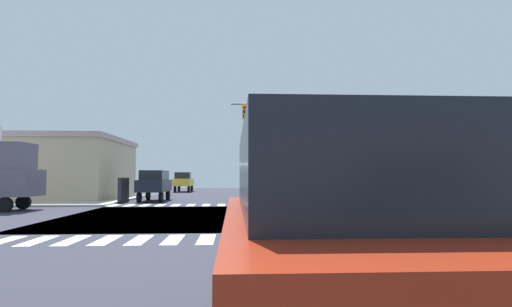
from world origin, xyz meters
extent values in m
cube|color=#2D2D3A|center=(0.00, 0.00, -0.03)|extent=(14.00, 90.00, 0.05)
cube|color=#2D2D3A|center=(0.00, 0.00, -0.03)|extent=(90.00, 12.00, 0.05)
cube|color=#B2ADA3|center=(13.00, 12.00, 0.07)|extent=(12.00, 12.00, 0.14)
cube|color=#B5B4A6|center=(-13.00, 12.00, 0.07)|extent=(12.00, 12.00, 0.14)
cube|color=white|center=(-5.75, -7.30, 0.00)|extent=(0.50, 2.00, 0.01)
cube|color=white|center=(-4.75, -7.30, 0.00)|extent=(0.50, 2.00, 0.01)
cube|color=white|center=(-3.75, -7.30, 0.00)|extent=(0.50, 2.00, 0.01)
cube|color=white|center=(-2.75, -7.30, 0.00)|extent=(0.50, 2.00, 0.01)
cube|color=white|center=(-1.75, -7.30, 0.00)|extent=(0.50, 2.00, 0.01)
cube|color=white|center=(-0.75, -7.30, 0.00)|extent=(0.50, 2.00, 0.01)
cube|color=white|center=(0.25, -7.30, 0.00)|extent=(0.50, 2.00, 0.01)
cube|color=white|center=(1.25, -7.30, 0.00)|extent=(0.50, 2.00, 0.01)
cube|color=white|center=(2.25, -7.30, 0.00)|extent=(0.50, 2.00, 0.01)
cube|color=white|center=(3.25, -7.30, 0.00)|extent=(0.50, 2.00, 0.01)
cube|color=white|center=(4.25, -7.30, 0.00)|extent=(0.50, 2.00, 0.01)
cube|color=white|center=(5.25, -7.30, 0.00)|extent=(0.50, 2.00, 0.01)
cube|color=white|center=(6.25, -7.30, 0.00)|extent=(0.50, 2.00, 0.01)
cube|color=white|center=(-6.75, 7.30, 0.00)|extent=(0.50, 2.00, 0.01)
cube|color=white|center=(-5.75, 7.30, 0.00)|extent=(0.50, 2.00, 0.01)
cube|color=white|center=(-4.75, 7.30, 0.00)|extent=(0.50, 2.00, 0.01)
cube|color=white|center=(-3.75, 7.30, 0.00)|extent=(0.50, 2.00, 0.01)
cube|color=white|center=(-2.75, 7.30, 0.00)|extent=(0.50, 2.00, 0.01)
cube|color=white|center=(-1.75, 7.30, 0.00)|extent=(0.50, 2.00, 0.01)
cube|color=white|center=(-0.75, 7.30, 0.00)|extent=(0.50, 2.00, 0.01)
cube|color=white|center=(0.25, 7.30, 0.00)|extent=(0.50, 2.00, 0.01)
cube|color=white|center=(1.25, 7.30, 0.00)|extent=(0.50, 2.00, 0.01)
cube|color=white|center=(2.25, 7.30, 0.00)|extent=(0.50, 2.00, 0.01)
cube|color=white|center=(3.25, 7.30, 0.00)|extent=(0.50, 2.00, 0.01)
cube|color=white|center=(4.25, 7.30, 0.00)|extent=(0.50, 2.00, 0.01)
cube|color=white|center=(5.25, 7.30, 0.00)|extent=(0.50, 2.00, 0.01)
cube|color=white|center=(6.25, 7.30, 0.00)|extent=(0.50, 2.00, 0.01)
cylinder|color=gray|center=(8.67, 7.49, 3.60)|extent=(0.20, 0.20, 7.20)
cylinder|color=gray|center=(4.76, 7.49, 6.80)|extent=(7.82, 0.14, 0.14)
cube|color=yellow|center=(5.15, 7.49, 6.25)|extent=(0.32, 0.40, 1.00)
sphere|color=red|center=(5.15, 7.25, 6.56)|extent=(0.22, 0.22, 0.22)
sphere|color=black|center=(5.15, 7.25, 6.25)|extent=(0.22, 0.22, 0.22)
sphere|color=black|center=(5.15, 7.25, 5.94)|extent=(0.22, 0.22, 0.22)
cube|color=yellow|center=(1.79, 7.49, 6.25)|extent=(0.32, 0.40, 1.00)
sphere|color=red|center=(1.79, 7.25, 6.56)|extent=(0.22, 0.22, 0.22)
sphere|color=black|center=(1.79, 7.25, 6.25)|extent=(0.22, 0.22, 0.22)
sphere|color=black|center=(1.79, 7.25, 5.94)|extent=(0.22, 0.22, 0.22)
cylinder|color=gray|center=(7.71, 17.89, 4.51)|extent=(0.16, 0.16, 9.01)
cylinder|color=gray|center=(7.01, 17.89, 8.91)|extent=(1.40, 0.10, 0.10)
ellipsoid|color=silver|center=(6.31, 17.89, 8.86)|extent=(0.60, 0.32, 0.20)
cube|color=tan|center=(-16.09, 14.61, 2.34)|extent=(15.35, 10.85, 4.67)
cube|color=#B69B9C|center=(-16.09, 14.61, 4.87)|extent=(15.65, 11.15, 0.40)
cube|color=black|center=(-6.92, 10.18, 0.90)|extent=(0.24, 2.20, 1.80)
cylinder|color=black|center=(-4.20, 28.12, 0.37)|extent=(0.26, 0.74, 0.74)
cylinder|color=black|center=(-5.80, 28.12, 0.37)|extent=(0.26, 0.74, 0.74)
cylinder|color=black|center=(-4.20, 31.59, 0.37)|extent=(0.26, 0.74, 0.74)
cylinder|color=black|center=(-5.80, 31.59, 0.37)|extent=(0.26, 0.74, 0.74)
cube|color=gold|center=(-5.00, 29.86, 1.17)|extent=(2.00, 5.10, 0.86)
cube|color=black|center=(-5.00, 28.97, 1.97)|extent=(1.76, 1.78, 0.75)
cylinder|color=black|center=(-4.22, 10.14, 0.37)|extent=(0.26, 0.74, 0.74)
cylinder|color=black|center=(-5.78, 10.14, 0.37)|extent=(0.26, 0.74, 0.74)
cylinder|color=black|center=(-4.22, 13.26, 0.37)|extent=(0.26, 0.74, 0.74)
cylinder|color=black|center=(-5.78, 13.26, 0.37)|extent=(0.26, 0.74, 0.74)
cube|color=black|center=(-5.00, 11.70, 1.18)|extent=(1.96, 4.60, 0.88)
cube|color=black|center=(-5.00, 11.70, 1.98)|extent=(1.69, 3.22, 0.72)
cylinder|color=black|center=(1.22, -14.67, 0.37)|extent=(0.26, 0.74, 0.74)
cylinder|color=black|center=(2.78, -14.67, 0.37)|extent=(0.26, 0.74, 0.74)
cube|color=#9D2812|center=(2.00, -16.24, 1.18)|extent=(1.96, 4.60, 0.88)
cube|color=black|center=(2.00, -16.24, 1.98)|extent=(1.69, 3.22, 0.72)
cylinder|color=black|center=(4.28, -14.48, 0.34)|extent=(0.26, 0.68, 0.68)
cylinder|color=black|center=(-11.08, 4.46, 0.40)|extent=(0.80, 0.26, 0.80)
cylinder|color=black|center=(-11.08, 2.54, 0.40)|extent=(0.80, 0.26, 0.80)
cube|color=#595363|center=(-11.37, 3.50, 3.03)|extent=(2.02, 2.11, 1.49)
camera|label=1|loc=(1.09, -19.85, 1.93)|focal=28.56mm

